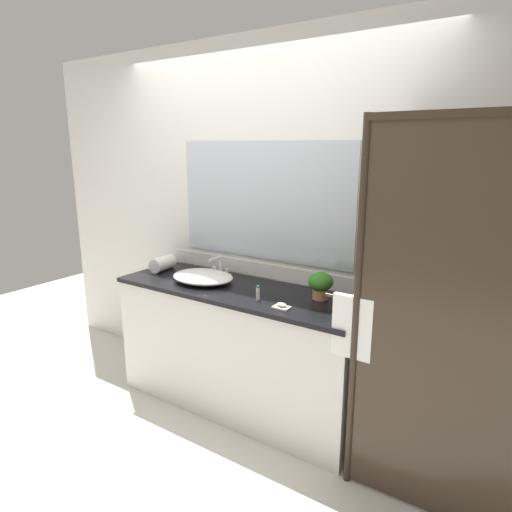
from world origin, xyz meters
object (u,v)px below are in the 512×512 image
faucet (219,269)px  potted_plant (321,284)px  amenity_bottle_shampoo (336,301)px  soap_dish (281,306)px  rolled_towel_near_edge (163,264)px  amenity_bottle_conditioner (258,293)px  sink_basin (203,277)px

faucet → potted_plant: potted_plant is taller
potted_plant → amenity_bottle_shampoo: size_ratio=2.30×
soap_dish → rolled_towel_near_edge: rolled_towel_near_edge is taller
amenity_bottle_conditioner → faucet: bearing=150.9°
rolled_towel_near_edge → amenity_bottle_conditioner: bearing=-9.4°
soap_dish → rolled_towel_near_edge: size_ratio=0.49×
soap_dish → sink_basin: bearing=167.9°
amenity_bottle_shampoo → faucet: bearing=171.9°
faucet → soap_dish: bearing=-25.4°
sink_basin → amenity_bottle_conditioner: (0.55, -0.11, 0.01)m
soap_dish → rolled_towel_near_edge: bearing=169.8°
amenity_bottle_conditioner → rolled_towel_near_edge: bearing=170.6°
sink_basin → amenity_bottle_conditioner: size_ratio=5.00×
amenity_bottle_shampoo → sink_basin: bearing=-177.0°
sink_basin → faucet: bearing=90.0°
soap_dish → amenity_bottle_shampoo: 0.33m
potted_plant → faucet: bearing=175.5°
sink_basin → potted_plant: 0.88m
faucet → amenity_bottle_shampoo: faucet is taller
potted_plant → rolled_towel_near_edge: bearing=-177.0°
faucet → potted_plant: size_ratio=0.97×
potted_plant → soap_dish: (-0.12, -0.29, -0.09)m
faucet → amenity_bottle_shampoo: (1.01, -0.14, -0.02)m
amenity_bottle_shampoo → amenity_bottle_conditioner: bearing=-160.6°
rolled_towel_near_edge → potted_plant: bearing=3.0°
amenity_bottle_conditioner → rolled_towel_near_edge: (-1.00, 0.17, 0.01)m
sink_basin → potted_plant: bearing=8.2°
faucet → soap_dish: size_ratio=1.70×
amenity_bottle_shampoo → rolled_towel_near_edge: 1.46m
amenity_bottle_shampoo → potted_plant: bearing=151.7°
sink_basin → amenity_bottle_shampoo: amenity_bottle_shampoo is taller
amenity_bottle_conditioner → rolled_towel_near_edge: 1.02m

